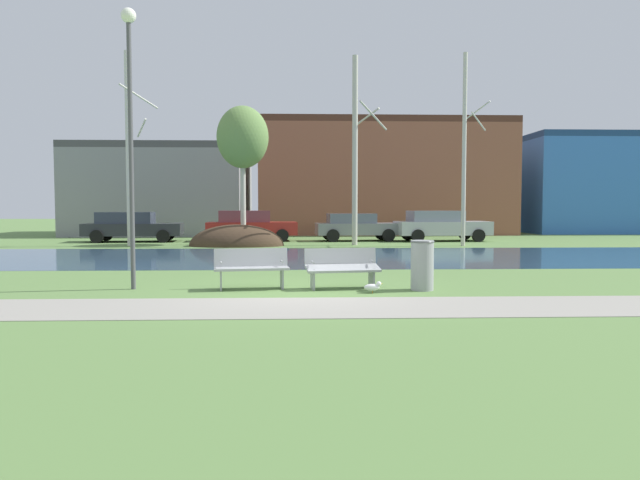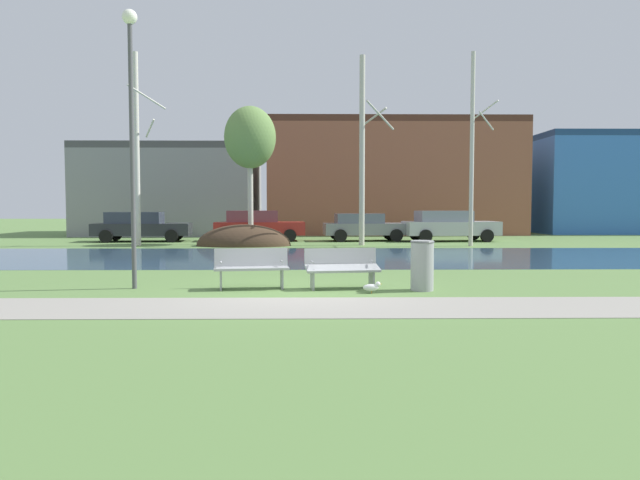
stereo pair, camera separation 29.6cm
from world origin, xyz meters
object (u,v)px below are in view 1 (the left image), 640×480
(bench_left, at_px, (251,267))
(streetlamp, at_px, (130,106))
(seagull, at_px, (373,287))
(parked_wagon_fourth_silver, at_px, (440,225))
(trash_bin, at_px, (422,264))
(parked_van_nearest_dark, at_px, (131,226))
(bench_right, at_px, (342,267))
(parked_hatch_third_grey, at_px, (356,226))
(parked_sedan_second_red, at_px, (250,225))

(bench_left, relative_size, streetlamp, 0.28)
(seagull, height_order, parked_wagon_fourth_silver, parked_wagon_fourth_silver)
(trash_bin, height_order, parked_wagon_fourth_silver, parked_wagon_fourth_silver)
(trash_bin, xyz_separation_m, parked_van_nearest_dark, (-11.00, 17.37, 0.23))
(bench_right, xyz_separation_m, seagull, (0.58, -0.73, -0.34))
(bench_right, height_order, seagull, bench_right)
(parked_van_nearest_dark, bearing_deg, seagull, -60.90)
(parked_wagon_fourth_silver, bearing_deg, streetlamp, -122.59)
(parked_hatch_third_grey, bearing_deg, trash_bin, -91.07)
(bench_left, distance_m, seagull, 2.67)
(streetlamp, xyz_separation_m, parked_van_nearest_dark, (-4.79, 16.98, -3.14))
(streetlamp, xyz_separation_m, parked_wagon_fourth_silver, (10.83, 16.94, -3.10))
(parked_hatch_third_grey, bearing_deg, parked_wagon_fourth_silver, -4.15)
(bench_right, distance_m, parked_hatch_third_grey, 17.42)
(bench_left, height_order, parked_sedan_second_red, parked_sedan_second_red)
(bench_left, height_order, trash_bin, trash_bin)
(streetlamp, xyz_separation_m, parked_hatch_third_grey, (6.54, 17.25, -3.17))
(trash_bin, distance_m, streetlamp, 7.08)
(streetlamp, xyz_separation_m, parked_sedan_second_red, (1.10, 17.30, -3.11))
(trash_bin, height_order, parked_sedan_second_red, parked_sedan_second_red)
(bench_left, xyz_separation_m, parked_hatch_third_grey, (3.99, 17.30, 0.28))
(seagull, bearing_deg, parked_hatch_third_grey, 85.44)
(parked_hatch_third_grey, distance_m, parked_wagon_fourth_silver, 4.30)
(bench_left, height_order, parked_van_nearest_dark, parked_van_nearest_dark)
(bench_right, distance_m, trash_bin, 1.72)
(bench_left, xyz_separation_m, parked_sedan_second_red, (-1.45, 17.35, 0.34))
(trash_bin, relative_size, seagull, 2.71)
(seagull, height_order, parked_sedan_second_red, parked_sedan_second_red)
(parked_wagon_fourth_silver, bearing_deg, bench_left, -115.96)
(seagull, distance_m, parked_van_nearest_dark, 20.34)
(seagull, distance_m, parked_wagon_fourth_silver, 18.64)
(parked_van_nearest_dark, bearing_deg, streetlamp, -74.26)
(trash_bin, bearing_deg, streetlamp, 176.47)
(bench_left, distance_m, parked_hatch_third_grey, 17.76)
(seagull, relative_size, parked_van_nearest_dark, 0.08)
(bench_left, height_order, bench_right, same)
(parked_van_nearest_dark, xyz_separation_m, parked_wagon_fourth_silver, (15.61, -0.05, 0.03))
(bench_right, distance_m, streetlamp, 5.69)
(bench_right, xyz_separation_m, trash_bin, (1.69, -0.33, 0.08))
(trash_bin, bearing_deg, parked_sedan_second_red, 106.13)
(seagull, distance_m, streetlamp, 6.40)
(bench_right, bearing_deg, bench_left, 180.00)
(parked_van_nearest_dark, distance_m, parked_hatch_third_grey, 11.33)
(bench_left, bearing_deg, trash_bin, -5.12)
(bench_left, relative_size, parked_sedan_second_red, 0.35)
(seagull, height_order, streetlamp, streetlamp)
(parked_sedan_second_red, xyz_separation_m, parked_wagon_fourth_silver, (9.73, -0.36, 0.00))
(bench_left, bearing_deg, bench_right, 0.00)
(seagull, distance_m, parked_hatch_third_grey, 18.10)
(trash_bin, xyz_separation_m, seagull, (-1.11, -0.40, -0.42))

